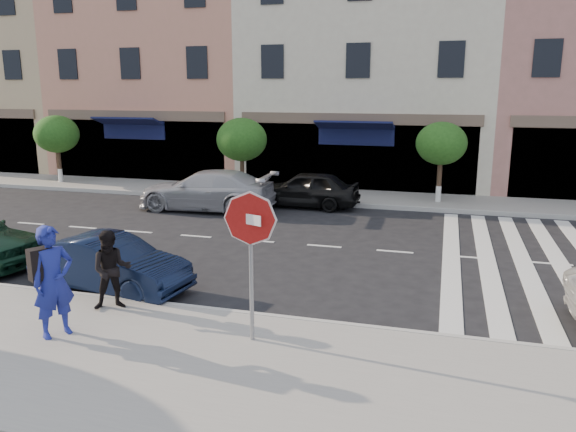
% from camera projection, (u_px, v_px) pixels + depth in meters
% --- Properties ---
extents(ground, '(120.00, 120.00, 0.00)m').
position_uv_depth(ground, '(285.00, 295.00, 12.29)').
color(ground, black).
rests_on(ground, ground).
extents(sidewalk_near, '(60.00, 4.50, 0.15)m').
position_uv_depth(sidewalk_near, '(219.00, 374.00, 8.76)').
color(sidewalk_near, gray).
rests_on(sidewalk_near, ground).
extents(sidewalk_far, '(60.00, 3.00, 0.15)m').
position_uv_depth(sidewalk_far, '(361.00, 198.00, 22.59)').
color(sidewalk_far, gray).
rests_on(sidewalk_far, ground).
extents(building_west_far, '(12.00, 9.00, 12.00)m').
position_uv_depth(building_west_far, '(4.00, 60.00, 32.73)').
color(building_west_far, tan).
rests_on(building_west_far, ground).
extents(building_west_mid, '(10.00, 9.00, 14.00)m').
position_uv_depth(building_west_mid, '(174.00, 37.00, 29.58)').
color(building_west_mid, tan).
rests_on(building_west_mid, ground).
extents(building_centre, '(11.00, 9.00, 11.00)m').
position_uv_depth(building_centre, '(373.00, 65.00, 27.13)').
color(building_centre, beige).
rests_on(building_centre, ground).
extents(street_tree_wa, '(2.00, 2.00, 3.05)m').
position_uv_depth(street_tree_wa, '(57.00, 134.00, 25.61)').
color(street_tree_wa, '#473323').
rests_on(street_tree_wa, sidewalk_far).
extents(street_tree_wb, '(2.10, 2.10, 3.06)m').
position_uv_depth(street_tree_wb, '(242.00, 140.00, 23.23)').
color(street_tree_wb, '#473323').
rests_on(street_tree_wb, sidewalk_far).
extents(street_tree_c, '(1.90, 1.90, 3.04)m').
position_uv_depth(street_tree_c, '(441.00, 144.00, 21.09)').
color(street_tree_c, '#473323').
rests_on(street_tree_c, sidewalk_far).
extents(stop_sign, '(0.87, 0.37, 2.63)m').
position_uv_depth(stop_sign, '(250.00, 234.00, 9.34)').
color(stop_sign, gray).
rests_on(stop_sign, sidewalk_near).
extents(photographer, '(0.77, 0.87, 1.99)m').
position_uv_depth(photographer, '(53.00, 281.00, 9.74)').
color(photographer, navy).
rests_on(photographer, sidewalk_near).
extents(walker, '(0.97, 0.91, 1.59)m').
position_uv_depth(walker, '(112.00, 270.00, 10.99)').
color(walker, black).
rests_on(walker, sidewalk_near).
extents(car_near_mid, '(3.85, 1.79, 1.22)m').
position_uv_depth(car_near_mid, '(110.00, 264.00, 12.46)').
color(car_near_mid, black).
rests_on(car_near_mid, ground).
extents(car_far_left, '(5.12, 2.15, 1.48)m').
position_uv_depth(car_far_left, '(207.00, 190.00, 20.64)').
color(car_far_left, '#A7A6AC').
rests_on(car_far_left, ground).
extents(car_far_mid, '(4.05, 1.66, 1.38)m').
position_uv_depth(car_far_mid, '(306.00, 189.00, 21.16)').
color(car_far_mid, black).
rests_on(car_far_mid, ground).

